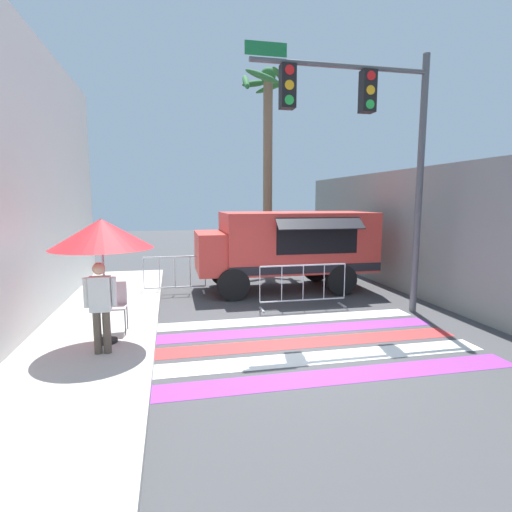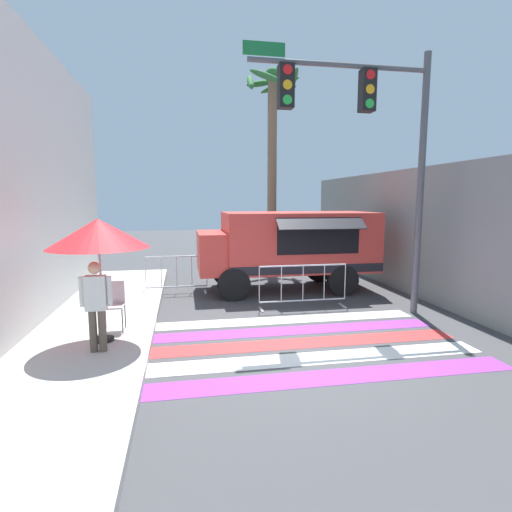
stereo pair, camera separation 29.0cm
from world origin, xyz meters
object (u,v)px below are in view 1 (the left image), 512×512
at_px(traffic_signal_pole, 369,128).
at_px(patio_umbrella, 102,234).
at_px(folding_chair, 116,302).
at_px(barricade_side, 175,276).
at_px(vendor_person, 101,303).
at_px(barricade_front, 303,286).
at_px(palm_tree, 268,135).
at_px(food_truck, 283,244).

height_order(traffic_signal_pole, patio_umbrella, traffic_signal_pole).
xyz_separation_m(folding_chair, barricade_side, (1.17, 3.64, -0.20)).
relative_size(patio_umbrella, vendor_person, 1.45).
height_order(patio_umbrella, vendor_person, patio_umbrella).
xyz_separation_m(traffic_signal_pole, barricade_front, (-1.18, 0.89, -3.77)).
height_order(folding_chair, vendor_person, vendor_person).
bearing_deg(barricade_front, palm_tree, 84.57).
bearing_deg(palm_tree, folding_chair, -122.56).
distance_m(patio_umbrella, palm_tree, 10.28).
relative_size(vendor_person, barricade_front, 0.68).
height_order(food_truck, traffic_signal_pole, traffic_signal_pole).
height_order(patio_umbrella, barricade_front, patio_umbrella).
bearing_deg(patio_umbrella, traffic_signal_pole, 11.70).
bearing_deg(folding_chair, traffic_signal_pole, 11.48).
xyz_separation_m(barricade_front, palm_tree, (0.60, 6.35, 4.71)).
distance_m(barricade_front, barricade_side, 3.88).
distance_m(food_truck, palm_tree, 5.74).
relative_size(folding_chair, vendor_person, 0.63).
xyz_separation_m(vendor_person, palm_tree, (5.03, 8.92, 4.24)).
bearing_deg(vendor_person, traffic_signal_pole, 20.29).
relative_size(vendor_person, palm_tree, 0.20).
distance_m(food_truck, folding_chair, 5.70).
xyz_separation_m(patio_umbrella, barricade_side, (1.27, 4.29, -1.59)).
xyz_separation_m(patio_umbrella, barricade_front, (4.44, 2.05, -1.57)).
bearing_deg(folding_chair, vendor_person, -87.90).
relative_size(patio_umbrella, barricade_side, 1.26).
bearing_deg(barricade_side, palm_tree, 47.41).
xyz_separation_m(patio_umbrella, vendor_person, (0.01, -0.53, -1.11)).
relative_size(traffic_signal_pole, folding_chair, 6.17).
xyz_separation_m(barricade_front, barricade_side, (-3.17, 2.24, -0.01)).
bearing_deg(folding_chair, barricade_front, 24.02).
xyz_separation_m(food_truck, barricade_front, (-0.07, -2.13, -0.86)).
bearing_deg(food_truck, folding_chair, -141.31).
distance_m(vendor_person, barricade_side, 5.00).
distance_m(vendor_person, palm_tree, 11.09).
distance_m(barricade_front, palm_tree, 7.93).
bearing_deg(vendor_person, barricade_side, 78.90).
distance_m(food_truck, patio_umbrella, 6.19).
relative_size(barricade_front, palm_tree, 0.29).
xyz_separation_m(traffic_signal_pole, folding_chair, (-5.53, -0.52, -3.58)).
distance_m(folding_chair, barricade_front, 4.57).
bearing_deg(barricade_front, barricade_side, 144.80).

